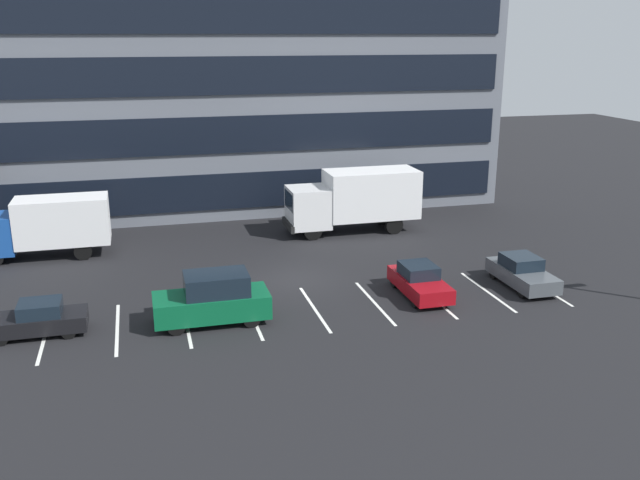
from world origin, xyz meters
name	(u,v)px	position (x,y,z in m)	size (l,w,h in m)	color
ground_plane	(294,279)	(0.00, 0.00, 0.00)	(120.00, 120.00, 0.00)	black
office_building	(236,73)	(0.00, 17.95, 9.00)	(34.77, 12.29, 18.00)	slate
lot_markings	(315,309)	(0.00, -4.01, 0.00)	(22.54, 5.40, 0.01)	silver
box_truck_blue	(45,225)	(-12.12, 6.85, 1.83)	(7.01, 2.32, 3.25)	#194799
box_truck_white	(355,198)	(5.50, 7.47, 2.11)	(8.08, 2.67, 3.74)	white
sedan_charcoal	(522,272)	(10.31, -3.78, 0.70)	(1.74, 4.15, 1.49)	#474C51
sedan_maroon	(419,281)	(5.10, -3.65, 0.69)	(1.71, 4.09, 1.46)	maroon
suv_forest	(213,299)	(-4.47, -4.37, 1.04)	(4.78, 2.02, 2.16)	#0C5933
sedan_black	(37,319)	(-11.45, -3.80, 0.66)	(3.92, 1.64, 1.40)	black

